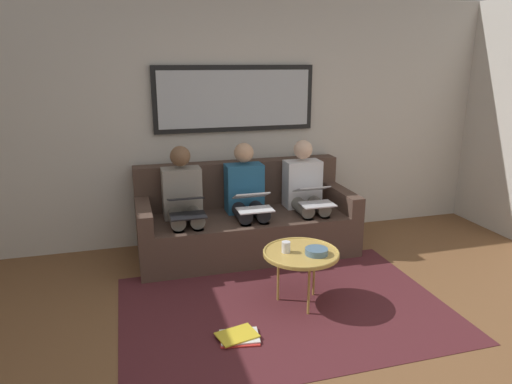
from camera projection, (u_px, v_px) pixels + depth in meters
The scene contains 15 objects.
ground_plane at pixel (328, 380), 3.00m from camera, with size 6.00×5.20×0.10m, color brown.
wall_rear at pixel (233, 121), 5.04m from camera, with size 6.00×0.12×2.60m, color beige.
area_rug at pixel (285, 308), 3.77m from camera, with size 2.60×1.80×0.01m, color #4C1E23.
couch at pixel (245, 222), 4.86m from camera, with size 2.20×0.90×0.90m.
framed_mirror at pixel (235, 99), 4.88m from camera, with size 1.72×0.05×0.69m.
coffee_table at pixel (301, 253), 3.74m from camera, with size 0.61×0.61×0.47m.
cup at pixel (286, 247), 3.71m from camera, with size 0.07×0.07×0.09m, color silver.
bowl at pixel (316, 251), 3.68m from camera, with size 0.18×0.18×0.05m, color slate.
person_left at pixel (305, 192), 4.88m from camera, with size 0.38×0.58×1.14m.
laptop_silver at pixel (314, 196), 4.66m from camera, with size 0.33×0.39×0.17m.
person_middle at pixel (247, 196), 4.71m from camera, with size 0.38×0.58×1.14m.
laptop_white at pixel (253, 202), 4.49m from camera, with size 0.34×0.35×0.15m.
person_right at pixel (183, 201), 4.55m from camera, with size 0.38×0.58×1.14m.
laptop_black at pixel (187, 206), 4.32m from camera, with size 0.33×0.38×0.16m.
magazine_stack at pixel (239, 337), 3.35m from camera, with size 0.33×0.28×0.03m.
Camera 1 is at (1.14, 2.33, 1.94)m, focal length 32.64 mm.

